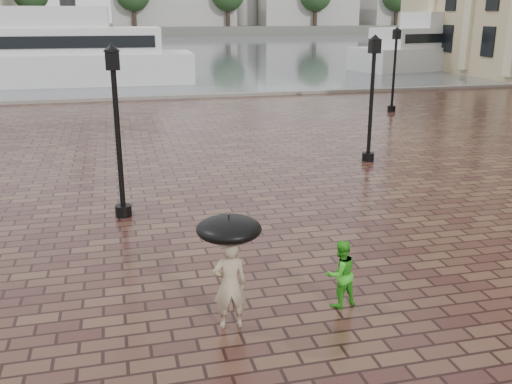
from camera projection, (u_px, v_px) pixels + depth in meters
harbour_water at (148, 46)px, 92.74m from camera, size 240.00×240.00×0.00m
quay_edge at (209, 97)px, 37.22m from camera, size 80.00×0.60×0.30m
far_shore at (132, 29)px, 155.37m from camera, size 300.00×60.00×2.00m
street_lamps at (230, 90)px, 22.76m from camera, size 21.44×14.44×4.40m
adult_pedestrian at (230, 284)px, 9.79m from camera, size 0.61×0.42×1.62m
child_pedestrian at (340, 274)px, 10.57m from camera, size 0.73×0.63×1.30m
ferry_near at (33, 53)px, 42.92m from camera, size 24.00×6.57×7.81m
ferry_far at (454, 45)px, 56.65m from camera, size 22.85×10.46×7.29m
umbrella at (229, 229)px, 9.49m from camera, size 1.10×1.10×1.12m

